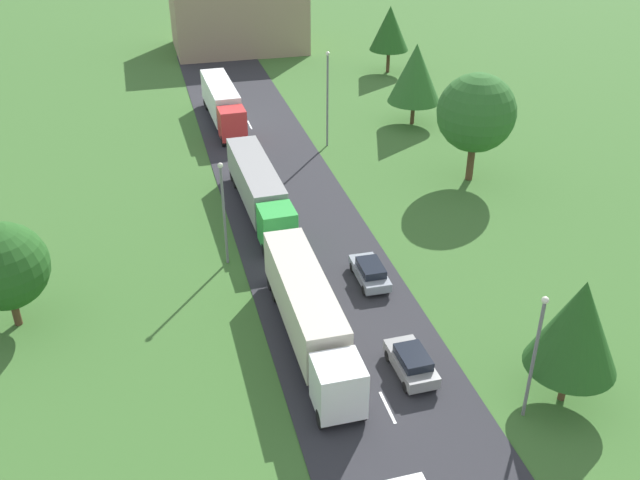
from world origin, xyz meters
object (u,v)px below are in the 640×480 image
(tree_maple, at_px, (390,28))
(lamppost_second, at_px, (535,351))
(truck_second, at_px, (309,312))
(car_third, at_px, (412,362))
(tree_oak, at_px, (415,73))
(car_fourth, at_px, (370,272))
(distant_building, at_px, (238,15))
(lamppost_fourth, at_px, (327,95))
(truck_third, at_px, (259,188))
(truck_fourth, at_px, (222,102))
(tree_birch, at_px, (578,325))
(lamppost_third, at_px, (224,208))
(tree_pine, at_px, (4,266))
(tree_elm, at_px, (476,113))

(tree_maple, bearing_deg, lamppost_second, -102.72)
(truck_second, relative_size, car_third, 3.56)
(car_third, xyz_separation_m, tree_oak, (13.93, 35.69, 4.37))
(car_fourth, relative_size, distant_building, 0.25)
(car_third, bearing_deg, tree_maple, 71.78)
(tree_oak, bearing_deg, car_fourth, -116.63)
(lamppost_fourth, bearing_deg, car_fourth, -98.39)
(truck_third, distance_m, truck_fourth, 19.89)
(lamppost_fourth, bearing_deg, distant_building, 94.14)
(tree_birch, xyz_separation_m, distant_building, (-5.50, 71.98, -0.42))
(car_third, bearing_deg, truck_third, 102.24)
(lamppost_second, height_order, distant_building, distant_building)
(truck_fourth, bearing_deg, lamppost_fourth, -44.07)
(truck_second, xyz_separation_m, car_fourth, (5.43, 5.12, -1.39))
(truck_second, height_order, tree_birch, tree_birch)
(lamppost_third, height_order, tree_birch, lamppost_third)
(truck_second, height_order, car_fourth, truck_second)
(tree_birch, relative_size, tree_pine, 1.10)
(tree_birch, relative_size, tree_maple, 0.94)
(truck_fourth, height_order, tree_maple, tree_maple)
(distant_building, bearing_deg, lamppost_second, -87.66)
(car_third, relative_size, lamppost_second, 0.54)
(truck_second, xyz_separation_m, lamppost_fourth, (8.84, 28.26, 2.74))
(truck_third, distance_m, tree_pine, 19.97)
(tree_oak, bearing_deg, truck_third, -141.21)
(truck_second, xyz_separation_m, tree_oak, (18.69, 31.56, 3.01))
(tree_pine, bearing_deg, truck_fourth, 60.98)
(truck_fourth, distance_m, lamppost_fourth, 12.32)
(tree_maple, height_order, tree_elm, tree_elm)
(truck_third, bearing_deg, car_fourth, -65.88)
(lamppost_third, relative_size, tree_oak, 0.93)
(truck_third, distance_m, tree_oak, 23.88)
(car_third, distance_m, tree_pine, 24.00)
(tree_maple, distance_m, distant_building, 22.08)
(truck_fourth, height_order, lamppost_fourth, lamppost_fourth)
(lamppost_third, distance_m, tree_birch, 23.45)
(lamppost_second, xyz_separation_m, tree_oak, (9.47, 40.09, 1.07))
(truck_second, distance_m, car_third, 6.44)
(tree_elm, bearing_deg, lamppost_third, -159.83)
(tree_elm, xyz_separation_m, distant_building, (-12.37, 45.96, -1.50))
(tree_elm, bearing_deg, car_third, -122.03)
(car_fourth, xyz_separation_m, tree_elm, (13.20, 12.93, 5.13))
(lamppost_second, relative_size, tree_maple, 0.93)
(lamppost_second, bearing_deg, tree_maple, 77.28)
(car_fourth, bearing_deg, car_third, -94.16)
(car_third, xyz_separation_m, car_fourth, (0.67, 9.25, -0.03))
(truck_fourth, distance_m, tree_elm, 26.42)
(tree_elm, relative_size, distant_building, 0.54)
(car_fourth, relative_size, tree_birch, 0.56)
(truck_second, relative_size, truck_third, 0.99)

